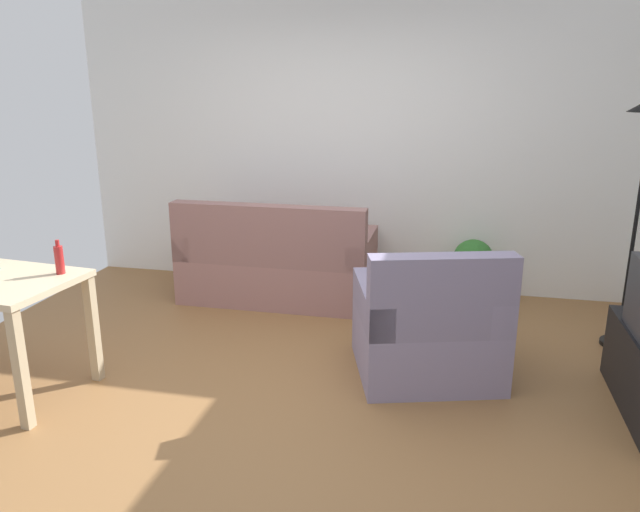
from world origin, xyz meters
TOP-DOWN VIEW (x-y plane):
  - ground_plane at (0.00, 0.00)m, footprint 5.20×4.40m
  - wall_rear at (0.00, 2.20)m, footprint 5.20×0.10m
  - couch at (-0.54, 1.59)m, footprint 1.68×0.84m
  - potted_plant at (1.18, 1.90)m, footprint 0.36×0.36m
  - armchair at (0.87, 0.37)m, footprint 1.10×1.06m
  - bottle_red at (-1.38, -0.27)m, footprint 0.05×0.05m

SIDE VIEW (x-z plane):
  - ground_plane at x=0.00m, z-range -0.02..0.00m
  - couch at x=-0.54m, z-range -0.15..0.77m
  - armchair at x=0.87m, z-range -0.14..0.78m
  - potted_plant at x=1.18m, z-range 0.05..0.62m
  - bottle_red at x=-1.38m, z-range 0.74..0.96m
  - wall_rear at x=0.00m, z-range 0.00..2.70m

